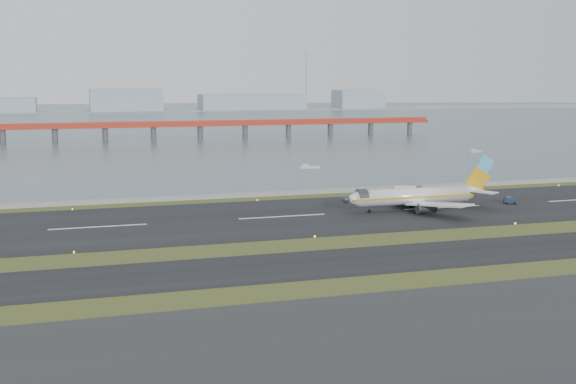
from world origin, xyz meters
name	(u,v)px	position (x,y,z in m)	size (l,w,h in m)	color
ground	(328,246)	(0.00, 0.00, 0.00)	(1000.00, 1000.00, 0.00)	#334719
apron_strip	(495,352)	(0.00, -55.00, 0.05)	(1000.00, 50.00, 0.10)	#2A2A2C
taxiway_strip	(352,261)	(0.00, -12.00, 0.05)	(1000.00, 18.00, 0.10)	black
runway_strip	(282,217)	(0.00, 30.00, 0.05)	(1000.00, 45.00, 0.10)	black
seawall	(250,195)	(0.00, 60.00, 0.50)	(1000.00, 2.50, 1.00)	gray
bay_water	(129,119)	(0.00, 460.00, 0.00)	(1400.00, 800.00, 1.30)	#445662
red_pier	(200,125)	(20.00, 250.00, 7.28)	(260.00, 5.00, 10.20)	#A22C1B
far_shoreline	(130,105)	(13.62, 620.00, 6.07)	(1400.00, 80.00, 60.50)	#91A1AC
airliner	(419,196)	(33.03, 28.59, 3.46)	(38.52, 32.89, 12.80)	white
pushback_tug	(510,201)	(58.63, 30.02, 0.91)	(3.31, 2.57, 1.87)	#142338
workboat_near	(309,167)	(34.37, 113.94, 0.55)	(7.41, 3.63, 1.73)	#B5B5BA
workboat_far	(474,151)	(119.70, 147.57, 0.53)	(7.25, 4.42, 1.68)	#B5B5BA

